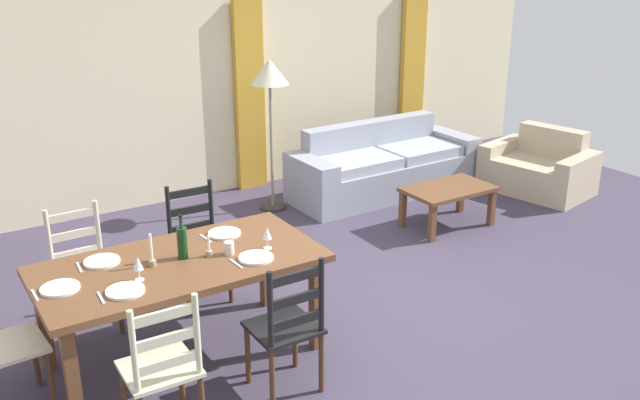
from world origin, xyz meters
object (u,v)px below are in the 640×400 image
Objects in this scene: dining_table at (180,272)px; wine_glass_near_right at (267,234)px; standing_lamp at (270,81)px; wine_glass_near_left at (138,264)px; coffee_table at (448,193)px; dining_chair_near_right at (288,327)px; dining_chair_far_right at (197,243)px; dining_chair_far_left at (83,271)px; wine_bottle at (182,242)px; armchair_upholstered at (540,170)px; coffee_cup_primary at (229,248)px; dining_chair_near_left at (162,368)px; couch at (382,168)px.

wine_glass_near_right is at bearing -13.46° from dining_table.
standing_lamp is (1.34, 2.41, 0.55)m from wine_glass_near_right.
standing_lamp reaches higher than wine_glass_near_left.
wine_glass_near_left is at bearing -164.13° from coffee_table.
dining_chair_near_right is 1.53m from dining_chair_far_right.
dining_chair_far_right reaches higher than coffee_table.
dining_chair_near_right is at bearing -150.24° from coffee_table.
dining_chair_far_left is 2.99m from standing_lamp.
dining_chair_far_left is 0.99m from wine_bottle.
coffee_cup_primary is at bearing -165.15° from armchair_upholstered.
wine_bottle is 5.03m from armchair_upholstered.
standing_lamp is at bearing 51.98° from dining_chair_near_left.
couch is at bearing 36.20° from coffee_cup_primary.
standing_lamp reaches higher than armchair_upholstered.
dining_chair_far_right is (0.92, 0.01, 0.00)m from dining_chair_far_left.
dining_table is 2.11× the size of coffee_table.
wine_glass_near_left is 0.92m from wine_glass_near_right.
dining_table is at bearing 60.75° from dining_chair_near_left.
wine_glass_near_left reaches higher than coffee_cup_primary.
wine_glass_near_left is (0.10, 0.62, 0.38)m from dining_chair_near_left.
dining_table is at bearing -119.47° from dining_chair_far_right.
dining_chair_far_left is 5.96× the size of wine_glass_near_right.
dining_chair_far_right is (0.87, 1.55, 0.00)m from dining_chair_near_left.
wine_bottle is 0.14× the size of couch.
dining_table is at bearing 166.27° from coffee_cup_primary.
dining_chair_far_right is 3.04× the size of wine_bottle.
dining_table is 5.05m from armchair_upholstered.
coffee_cup_primary reaches higher than dining_table.
wine_glass_near_left reaches higher than coffee_table.
dining_chair_far_left is 0.42× the size of couch.
couch is (2.84, 1.29, -0.19)m from dining_chair_far_right.
dining_table is 0.40m from wine_glass_near_left.
dining_chair_near_left is 0.99m from wine_bottle.
wine_glass_near_right is 2.86m from coffee_table.
dining_chair_near_right and dining_chair_far_left have the same top height.
wine_glass_near_left is at bearing -174.87° from coffee_cup_primary.
dining_chair_near_left is at bearing -119.25° from dining_table.
coffee_cup_primary is at bearing -143.80° from couch.
wine_bottle is at bearing -167.22° from armchair_upholstered.
dining_chair_far_left reaches higher than dining_table.
dining_chair_far_left reaches higher than coffee_table.
wine_bottle is (0.51, -0.75, 0.39)m from dining_chair_far_left.
standing_lamp is (1.94, 2.27, 0.75)m from dining_table.
dining_chair_near_right is 3.24m from coffee_table.
armchair_upholstered is (4.87, 1.10, -0.62)m from wine_bottle.
coffee_table is at bearing 14.78° from wine_bottle.
dining_chair_near_left is 0.73m from wine_glass_near_left.
coffee_cup_primary is at bearing 96.88° from dining_chair_near_right.
wine_glass_near_right is at bearing -13.13° from coffee_cup_primary.
dining_table is 21.11× the size of coffee_cup_primary.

